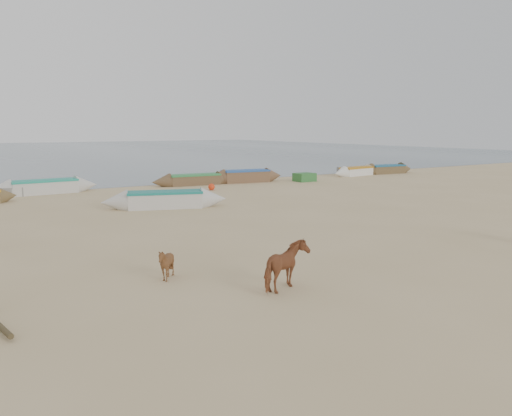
{
  "coord_description": "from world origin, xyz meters",
  "views": [
    {
      "loc": [
        -10.31,
        -12.34,
        4.11
      ],
      "look_at": [
        0.0,
        4.0,
        1.0
      ],
      "focal_mm": 35.0,
      "sensor_mm": 36.0,
      "label": 1
    }
  ],
  "objects": [
    {
      "name": "cow_adult",
      "position": [
        -3.1,
        -2.34,
        0.62
      ],
      "size": [
        1.62,
        1.21,
        1.25
      ],
      "primitive_type": "imported",
      "rotation": [
        0.0,
        0.0,
        1.99
      ],
      "color": "brown",
      "rests_on": "ground"
    },
    {
      "name": "sea",
      "position": [
        0.0,
        82.0,
        0.01
      ],
      "size": [
        160.0,
        160.0,
        0.0
      ],
      "primitive_type": "plane",
      "color": "slate",
      "rests_on": "ground"
    },
    {
      "name": "calf_front",
      "position": [
        -5.37,
        0.06,
        0.46
      ],
      "size": [
        0.93,
        0.85,
        0.91
      ],
      "primitive_type": "imported",
      "rotation": [
        0.0,
        0.0,
        -1.42
      ],
      "color": "brown",
      "rests_on": "ground"
    },
    {
      "name": "beach_clutter",
      "position": [
        3.25,
        19.72,
        0.3
      ],
      "size": [
        45.24,
        4.92,
        0.64
      ],
      "color": "#327034",
      "rests_on": "ground"
    },
    {
      "name": "near_canoe",
      "position": [
        -0.66,
        11.8,
        0.44
      ],
      "size": [
        6.51,
        3.27,
        0.88
      ],
      "primitive_type": null,
      "rotation": [
        0.0,
        0.0,
        -0.32
      ],
      "color": "beige",
      "rests_on": "ground"
    },
    {
      "name": "ground",
      "position": [
        0.0,
        0.0,
        0.0
      ],
      "size": [
        140.0,
        140.0,
        0.0
      ],
      "primitive_type": "plane",
      "color": "tan",
      "rests_on": "ground"
    },
    {
      "name": "waterline_canoes",
      "position": [
        0.27,
        19.99,
        0.41
      ],
      "size": [
        54.97,
        4.85,
        0.95
      ],
      "color": "brown",
      "rests_on": "ground"
    }
  ]
}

